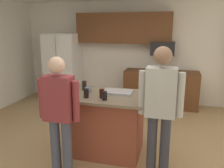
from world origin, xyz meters
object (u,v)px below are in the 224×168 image
at_px(tumbler_amber, 86,93).
at_px(person_elder_center, 59,109).
at_px(glass_stout_tall, 102,94).
at_px(serving_tray, 118,92).
at_px(person_host_foreground, 160,104).
at_px(glass_dark_ale, 105,96).
at_px(microwave_over_range, 163,48).
at_px(kitchen_island, 107,123).
at_px(glass_short_whisky, 84,86).
at_px(mug_ceramic_white, 87,91).
at_px(refrigerator, 63,67).

bearing_deg(tumbler_amber, person_elder_center, -112.15).
height_order(glass_stout_tall, serving_tray, glass_stout_tall).
distance_m(person_host_foreground, glass_dark_ale, 0.79).
height_order(microwave_over_range, glass_stout_tall, microwave_over_range).
height_order(kitchen_island, glass_short_whisky, glass_short_whisky).
bearing_deg(person_host_foreground, glass_stout_tall, 10.70).
height_order(person_elder_center, person_host_foreground, person_host_foreground).
bearing_deg(glass_dark_ale, microwave_over_range, 77.01).
bearing_deg(glass_stout_tall, kitchen_island, 80.25).
relative_size(microwave_over_range, glass_dark_ale, 4.49).
height_order(tumbler_amber, mug_ceramic_white, tumbler_amber).
height_order(kitchen_island, glass_dark_ale, glass_dark_ale).
bearing_deg(glass_short_whisky, tumbler_amber, -64.92).
height_order(glass_dark_ale, glass_stout_tall, same).
height_order(microwave_over_range, person_host_foreground, person_host_foreground).
distance_m(refrigerator, kitchen_island, 3.10).
xyz_separation_m(glass_dark_ale, glass_stout_tall, (-0.07, 0.10, -0.00)).
distance_m(glass_short_whisky, mug_ceramic_white, 0.25).
bearing_deg(tumbler_amber, mug_ceramic_white, 106.16).
bearing_deg(person_elder_center, kitchen_island, -0.00).
relative_size(person_elder_center, tumbler_amber, 12.32).
distance_m(kitchen_island, tumbler_amber, 0.63).
height_order(person_elder_center, glass_stout_tall, person_elder_center).
relative_size(glass_short_whisky, tumbler_amber, 1.14).
xyz_separation_m(tumbler_amber, serving_tray, (0.40, 0.32, -0.04)).
distance_m(person_elder_center, glass_dark_ale, 0.66).
relative_size(mug_ceramic_white, serving_tray, 0.27).
bearing_deg(tumbler_amber, glass_short_whisky, 115.08).
bearing_deg(glass_stout_tall, refrigerator, 126.35).
relative_size(person_host_foreground, serving_tray, 3.94).
height_order(person_elder_center, tumbler_amber, person_elder_center).
height_order(person_elder_center, glass_dark_ale, person_elder_center).
bearing_deg(glass_dark_ale, refrigerator, 126.34).
bearing_deg(person_elder_center, serving_tray, -4.24).
xyz_separation_m(refrigerator, glass_stout_tall, (1.89, -2.57, 0.12)).
bearing_deg(person_host_foreground, refrigerator, -19.89).
bearing_deg(serving_tray, glass_short_whisky, 173.77).
height_order(mug_ceramic_white, glass_stout_tall, glass_stout_tall).
bearing_deg(kitchen_island, mug_ceramic_white, -169.83).
relative_size(glass_short_whisky, glass_dark_ale, 1.19).
xyz_separation_m(glass_short_whisky, tumbler_amber, (0.18, -0.38, -0.01)).
height_order(kitchen_island, tumbler_amber, tumbler_amber).
xyz_separation_m(refrigerator, serving_tray, (2.07, -2.30, 0.08)).
bearing_deg(person_elder_center, refrigerator, 57.89).
bearing_deg(tumbler_amber, glass_stout_tall, 13.95).
bearing_deg(person_host_foreground, mug_ceramic_white, 8.75).
relative_size(mug_ceramic_white, glass_stout_tall, 0.96).
bearing_deg(glass_stout_tall, person_host_foreground, -14.97).
bearing_deg(refrigerator, person_elder_center, -64.57).
distance_m(refrigerator, person_elder_center, 3.43).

